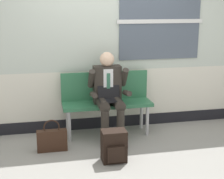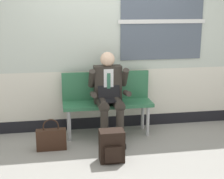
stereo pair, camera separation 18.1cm
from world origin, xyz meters
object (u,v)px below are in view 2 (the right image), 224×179
Objects in this scene: person_seated at (109,93)px; handbag at (51,139)px; bench_with_person at (107,98)px; backpack at (112,146)px.

person_seated is 2.86× the size of handbag.
bench_with_person is 3.01× the size of handbag.
backpack is at bearing -32.20° from handbag.
bench_with_person is at bearing 90.00° from person_seated.
handbag reaches higher than backpack.
person_seated reaches higher than bench_with_person.
bench_with_person is 1.04m from backpack.
backpack is at bearing -95.38° from bench_with_person.
bench_with_person is 1.05m from handbag.
person_seated is at bearing 19.54° from handbag.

